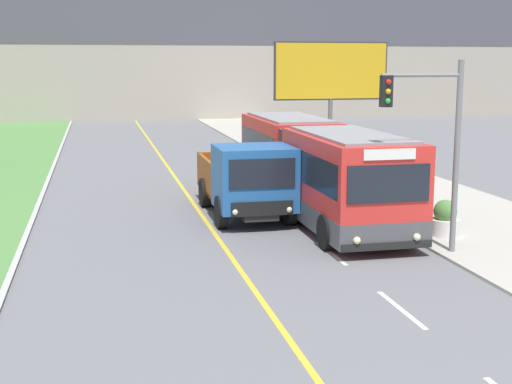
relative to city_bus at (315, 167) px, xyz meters
name	(u,v)px	position (x,y,z in m)	size (l,w,h in m)	color
apartment_block_background	(130,13)	(-3.96, 44.84, 8.03)	(80.00, 8.04, 19.18)	#A89E8E
city_bus	(315,167)	(0.00, 0.00, 0.00)	(2.74, 12.98, 3.07)	red
dump_truck	(249,182)	(-2.53, -0.87, -0.28)	(2.52, 6.09, 2.54)	black
traffic_light_mast	(434,132)	(1.27, -6.27, 1.79)	(2.28, 0.32, 5.22)	slate
billboard_large	(331,73)	(5.11, 13.69, 3.00)	(6.34, 0.24, 6.24)	#59595B
planter_round_near	(445,220)	(2.62, -4.56, -1.01)	(0.86, 0.86, 1.07)	silver
planter_round_second	(394,197)	(2.61, -0.89, -0.99)	(0.92, 0.92, 1.11)	silver
planter_round_third	(359,180)	(2.71, 2.77, -1.00)	(0.92, 0.92, 1.10)	silver
planter_round_far	(333,166)	(2.87, 6.44, -0.98)	(0.91, 0.91, 1.13)	silver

